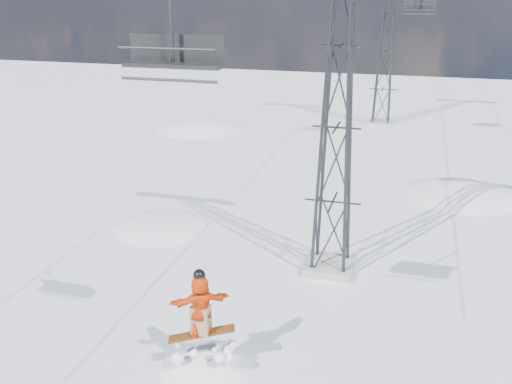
% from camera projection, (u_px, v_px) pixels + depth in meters
% --- Properties ---
extents(snow_terrain, '(39.00, 37.00, 22.00)m').
position_uv_depth(snow_terrain, '(272.00, 298.00, 38.22)').
color(snow_terrain, white).
rests_on(snow_terrain, ground).
extents(lift_tower_near, '(5.20, 1.80, 11.43)m').
position_uv_depth(lift_tower_near, '(336.00, 128.00, 19.70)').
color(lift_tower_near, '#999999').
rests_on(lift_tower_near, ground).
extents(lift_tower_far, '(5.20, 1.80, 11.43)m').
position_uv_depth(lift_tower_far, '(385.00, 53.00, 42.31)').
color(lift_tower_far, '#999999').
rests_on(lift_tower_far, ground).
extents(lift_chair_near, '(2.05, 0.59, 2.55)m').
position_uv_depth(lift_chair_near, '(174.00, 54.00, 11.47)').
color(lift_chair_near, black).
rests_on(lift_chair_near, ground).
extents(lift_chair_mid, '(1.88, 0.54, 2.33)m').
position_uv_depth(lift_chair_mid, '(419.00, 6.00, 33.86)').
color(lift_chair_mid, black).
rests_on(lift_chair_mid, ground).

